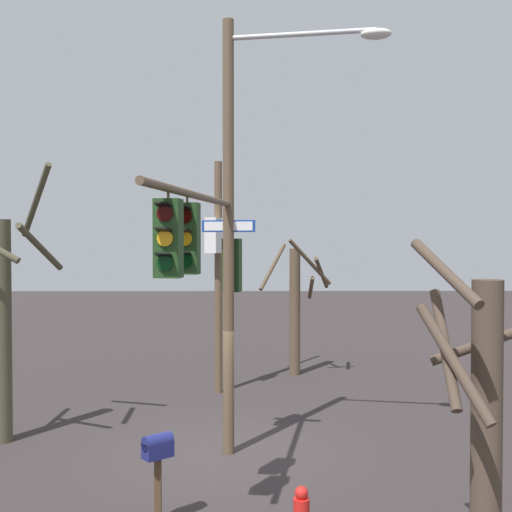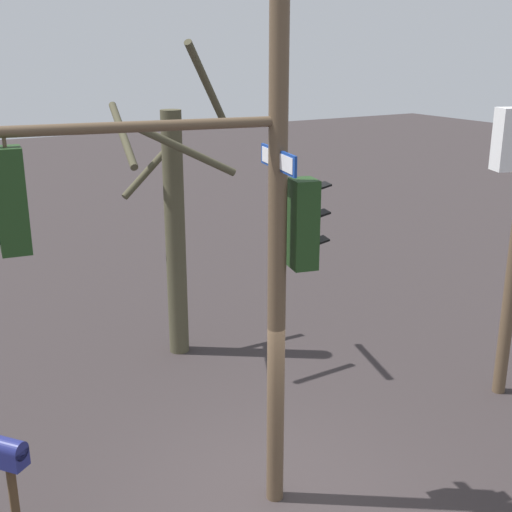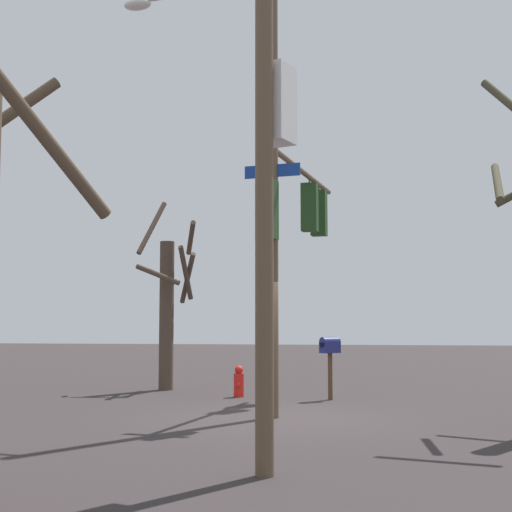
% 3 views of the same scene
% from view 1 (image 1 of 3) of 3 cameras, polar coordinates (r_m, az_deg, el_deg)
% --- Properties ---
extents(ground_plane, '(80.00, 80.00, 0.00)m').
position_cam_1_polar(ground_plane, '(13.11, -2.94, -17.81)').
color(ground_plane, '#312B2B').
extents(main_signal_pole_assembly, '(5.58, 4.15, 8.74)m').
position_cam_1_polar(main_signal_pole_assembly, '(11.34, -2.84, 3.04)').
color(main_signal_pole_assembly, brown).
rests_on(main_signal_pole_assembly, ground).
extents(secondary_pole_assembly, '(0.68, 0.48, 6.56)m').
position_cam_1_polar(secondary_pole_assembly, '(17.28, -3.67, -0.76)').
color(secondary_pole_assembly, brown).
rests_on(secondary_pole_assembly, ground).
extents(fire_hydrant, '(0.38, 0.24, 0.73)m').
position_cam_1_polar(fire_hydrant, '(9.75, 4.24, -22.66)').
color(fire_hydrant, red).
rests_on(fire_hydrant, ground).
extents(mailbox, '(0.46, 0.49, 1.41)m').
position_cam_1_polar(mailbox, '(9.82, -9.12, -17.68)').
color(mailbox, '#4C3823').
rests_on(mailbox, ground).
extents(bare_tree_behind_pole, '(2.34, 2.34, 4.39)m').
position_cam_1_polar(bare_tree_behind_pole, '(19.80, 3.76, -4.49)').
color(bare_tree_behind_pole, brown).
rests_on(bare_tree_behind_pole, ground).
extents(bare_tree_across_street, '(1.56, 1.62, 5.02)m').
position_cam_1_polar(bare_tree_across_street, '(8.21, 20.41, -13.49)').
color(bare_tree_across_street, '#4B3B2F').
rests_on(bare_tree_across_street, ground).
extents(bare_tree_corner, '(2.22, 2.19, 5.99)m').
position_cam_1_polar(bare_tree_corner, '(14.21, -22.44, -5.14)').
color(bare_tree_corner, '#484430').
rests_on(bare_tree_corner, ground).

